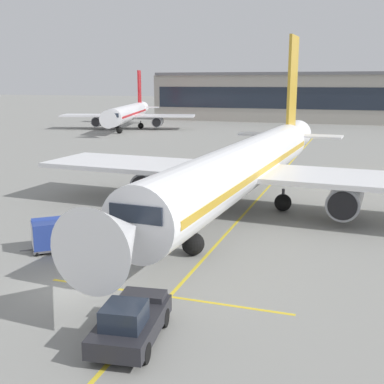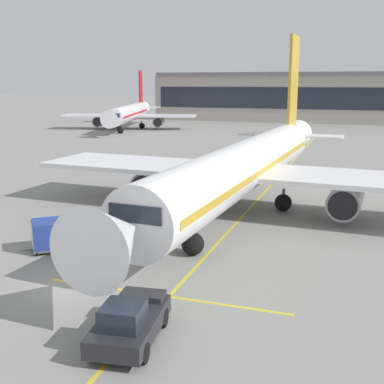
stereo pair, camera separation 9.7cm
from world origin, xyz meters
The scene contains 14 objects.
ground_plane centered at (0.00, 0.00, 0.00)m, with size 600.00×600.00×0.00m, color gray.
parked_airplane centered at (4.76, 17.38, 3.48)m, with size 33.63×43.14×14.35m.
belt_loader centered at (0.62, 8.56, 0.87)m, with size 4.65×4.59×3.07m.
baggage_cart_lead centered at (-1.63, 6.25, 1.00)m, with size 2.60×2.51×1.91m.
baggage_cart_second centered at (-3.99, 4.51, 1.00)m, with size 2.60×2.51×1.91m.
pushback_tug centered at (5.06, -3.45, 0.83)m, with size 2.65×4.63×1.83m.
ground_crew_by_loader centered at (-2.16, 7.62, 1.00)m, with size 0.56×0.31×1.74m.
ground_crew_by_carts centered at (1.39, 6.07, 1.00)m, with size 0.41×0.48×1.74m.
ground_crew_marshaller centered at (0.69, 4.88, 1.00)m, with size 0.43×0.46×1.74m.
safety_cone_engine_keepout centered at (-0.17, 12.12, 0.31)m, with size 0.56×0.56×0.64m.
apron_guidance_line_lead_in centered at (4.96, 16.57, 0.00)m, with size 0.20×110.00×0.01m.
apron_guidance_line_stop_bar centered at (4.72, 0.81, 0.00)m, with size 12.00×0.20×0.01m.
terminal_building centered at (13.40, 111.30, 5.91)m, with size 103.25×21.67×11.93m.
distant_airplane centered at (-33.15, 75.02, 3.23)m, with size 28.09×35.84×12.27m.
Camera 1 is at (12.78, -18.98, 9.70)m, focal length 46.36 mm.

